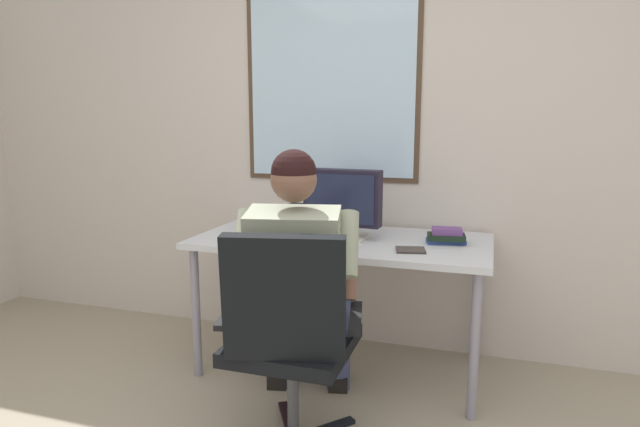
{
  "coord_description": "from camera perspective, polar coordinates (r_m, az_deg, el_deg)",
  "views": [
    {
      "loc": [
        0.67,
        -1.2,
        1.4
      ],
      "look_at": [
        -0.09,
        1.2,
        0.95
      ],
      "focal_mm": 30.4,
      "sensor_mm": 36.0,
      "label": 1
    }
  ],
  "objects": [
    {
      "name": "wall_rear",
      "position": [
        3.29,
        5.75,
        7.64
      ],
      "size": [
        5.81,
        0.08,
        2.5
      ],
      "color": "beige",
      "rests_on": "ground"
    },
    {
      "name": "desk",
      "position": [
        2.96,
        2.29,
        -3.86
      ],
      "size": [
        1.58,
        0.77,
        0.75
      ],
      "color": "gray",
      "rests_on": "ground"
    },
    {
      "name": "office_chair",
      "position": [
        2.23,
        -3.31,
        -12.13
      ],
      "size": [
        0.64,
        0.59,
        0.98
      ],
      "color": "black",
      "rests_on": "ground"
    },
    {
      "name": "person_seated",
      "position": [
        2.44,
        -2.23,
        -7.45
      ],
      "size": [
        0.61,
        0.86,
        1.28
      ],
      "color": "#3A4167",
      "rests_on": "ground"
    },
    {
      "name": "crt_monitor",
      "position": [
        2.91,
        2.36,
        1.35
      ],
      "size": [
        0.43,
        0.23,
        0.37
      ],
      "color": "beige",
      "rests_on": "desk"
    },
    {
      "name": "wine_glass",
      "position": [
        2.85,
        -3.54,
        -1.39
      ],
      "size": [
        0.08,
        0.08,
        0.12
      ],
      "color": "silver",
      "rests_on": "desk"
    },
    {
      "name": "desk_speaker",
      "position": [
        3.2,
        -2.59,
        -0.26
      ],
      "size": [
        0.09,
        0.09,
        0.15
      ],
      "color": "black",
      "rests_on": "desk"
    },
    {
      "name": "book_stack",
      "position": [
        2.88,
        13.15,
        -2.34
      ],
      "size": [
        0.21,
        0.15,
        0.08
      ],
      "color": "#2D4491",
      "rests_on": "desk"
    },
    {
      "name": "cd_case",
      "position": [
        2.7,
        9.5,
        -3.81
      ],
      "size": [
        0.17,
        0.15,
        0.01
      ],
      "color": "#2F2825",
      "rests_on": "desk"
    }
  ]
}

